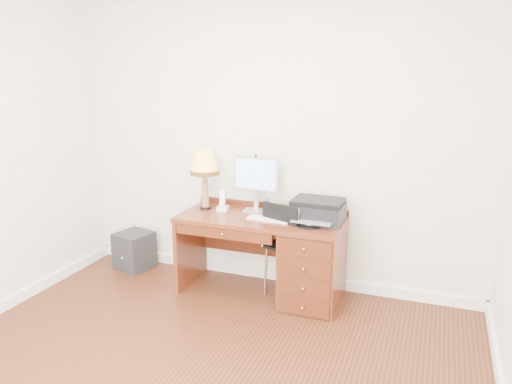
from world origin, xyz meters
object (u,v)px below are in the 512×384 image
at_px(monitor, 255,177).
at_px(equipment_box, 134,250).
at_px(desk, 294,256).
at_px(chair, 292,240).
at_px(leg_lamp, 205,166).
at_px(phone, 223,204).
at_px(printer, 318,210).

xyz_separation_m(monitor, equipment_box, (-1.33, -0.09, -0.88)).
height_order(desk, equipment_box, desk).
bearing_deg(desk, chair, 142.33).
xyz_separation_m(monitor, leg_lamp, (-0.47, -0.11, 0.10)).
bearing_deg(leg_lamp, monitor, 13.43).
bearing_deg(phone, printer, -7.81).
height_order(printer, chair, printer).
relative_size(monitor, phone, 2.49).
xyz_separation_m(printer, equipment_box, (-1.97, 0.04, -0.65)).
distance_m(monitor, phone, 0.41).
height_order(printer, phone, phone).
height_order(monitor, phone, monitor).
relative_size(phone, chair, 0.23).
height_order(desk, chair, chair).
relative_size(monitor, printer, 1.12).
xyz_separation_m(desk, monitor, (-0.45, 0.19, 0.66)).
distance_m(leg_lamp, equipment_box, 1.30).
relative_size(monitor, leg_lamp, 0.90).
xyz_separation_m(leg_lamp, equipment_box, (-0.86, 0.02, -0.97)).
distance_m(monitor, leg_lamp, 0.50).
xyz_separation_m(desk, leg_lamp, (-0.92, 0.08, 0.76)).
relative_size(printer, chair, 0.50).
height_order(printer, equipment_box, printer).
distance_m(printer, chair, 0.37).
bearing_deg(chair, equipment_box, -160.48).
bearing_deg(desk, printer, 15.12).
bearing_deg(leg_lamp, phone, -3.96).
bearing_deg(monitor, equipment_box, -171.97).
bearing_deg(equipment_box, phone, 12.32).
distance_m(desk, equipment_box, 1.79).
height_order(leg_lamp, equipment_box, leg_lamp).
height_order(monitor, leg_lamp, leg_lamp).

